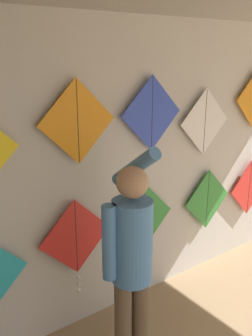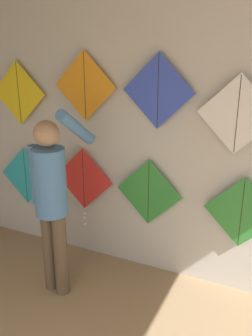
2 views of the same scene
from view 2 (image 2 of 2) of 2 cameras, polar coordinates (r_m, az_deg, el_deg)
name	(u,v)px [view 2 (image 2 of 2)]	position (r m, az deg, el deg)	size (l,w,h in m)	color
back_panel	(158,145)	(3.73, 4.90, 3.52)	(5.70, 0.06, 2.80)	beige
shopkeeper	(52,194)	(3.53, -11.26, -3.89)	(0.47, 0.62, 1.85)	brown
kite_0	(26,176)	(4.63, -15.04, -1.20)	(0.71, 0.01, 0.71)	#28B2C6
kite_1	(84,182)	(4.16, -6.49, -2.08)	(0.71, 0.04, 0.92)	red
kite_2	(149,193)	(3.83, 3.46, -3.75)	(0.71, 0.01, 0.71)	#338C38
kite_3	(241,213)	(3.64, 17.19, -6.53)	(0.71, 0.01, 0.71)	#338C38
kite_5	(19,93)	(4.38, -16.03, 10.93)	(0.71, 0.01, 0.71)	yellow
kite_6	(85,86)	(3.87, -6.30, 12.30)	(0.71, 0.01, 0.71)	orange
kite_7	(158,91)	(3.53, 4.91, 11.56)	(0.71, 0.01, 0.71)	blue
kite_8	(238,115)	(3.38, 16.63, 7.79)	(0.71, 0.01, 0.71)	white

